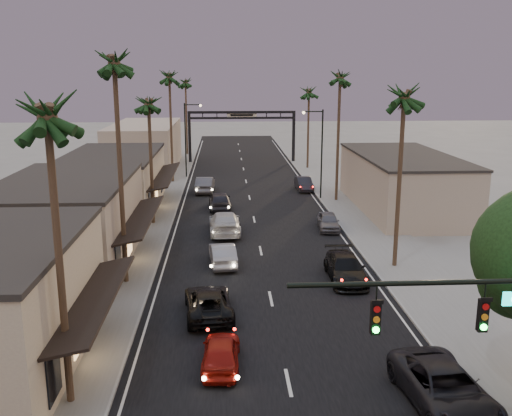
{
  "coord_description": "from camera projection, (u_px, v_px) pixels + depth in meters",
  "views": [
    {
      "loc": [
        -2.53,
        -11.15,
        12.48
      ],
      "look_at": [
        -0.18,
        30.84,
        2.5
      ],
      "focal_mm": 40.0,
      "sensor_mm": 36.0,
      "label": 1
    }
  ],
  "objects": [
    {
      "name": "sidewalk_right",
      "position": [
        330.0,
        185.0,
        64.87
      ],
      "size": [
        5.0,
        92.0,
        0.12
      ],
      "primitive_type": "cube",
      "color": "slate",
      "rests_on": "ground"
    },
    {
      "name": "oncoming_dgrey",
      "position": [
        220.0,
        200.0,
        53.4
      ],
      "size": [
        2.2,
        5.01,
        1.68
      ],
      "primitive_type": "imported",
      "rotation": [
        0.0,
        0.0,
        3.19
      ],
      "color": "black",
      "rests_on": "ground"
    },
    {
      "name": "palm_far",
      "position": [
        185.0,
        80.0,
        86.53
      ],
      "size": [
        3.2,
        3.2,
        13.2
      ],
      "color": "#38281C",
      "rests_on": "ground"
    },
    {
      "name": "building_right",
      "position": [
        403.0,
        183.0,
        52.89
      ],
      "size": [
        8.0,
        18.0,
        5.0
      ],
      "primitive_type": "cube",
      "color": "gray",
      "rests_on": "ground"
    },
    {
      "name": "storefront_mid",
      "position": [
        67.0,
        224.0,
        37.77
      ],
      "size": [
        8.0,
        14.0,
        5.5
      ],
      "primitive_type": "cube",
      "color": "gray",
      "rests_on": "ground"
    },
    {
      "name": "palm_ra",
      "position": [
        405.0,
        90.0,
        34.99
      ],
      "size": [
        3.2,
        3.2,
        13.2
      ],
      "color": "#38281C",
      "rests_on": "ground"
    },
    {
      "name": "streetlight_right",
      "position": [
        319.0,
        147.0,
        56.71
      ],
      "size": [
        2.13,
        0.3,
        9.0
      ],
      "color": "black",
      "rests_on": "ground"
    },
    {
      "name": "storefront_far",
      "position": [
        113.0,
        182.0,
        53.37
      ],
      "size": [
        8.0,
        16.0,
        5.0
      ],
      "primitive_type": "cube",
      "color": "tan",
      "rests_on": "ground"
    },
    {
      "name": "traffic_signal",
      "position": [
        504.0,
        329.0,
        16.87
      ],
      "size": [
        8.51,
        0.22,
        7.8
      ],
      "color": "black",
      "rests_on": "ground"
    },
    {
      "name": "curbside_black",
      "position": [
        346.0,
        268.0,
        35.08
      ],
      "size": [
        2.29,
        5.39,
        1.55
      ],
      "primitive_type": "imported",
      "rotation": [
        0.0,
        0.0,
        -0.02
      ],
      "color": "black",
      "rests_on": "ground"
    },
    {
      "name": "sidewalk_left",
      "position": [
        163.0,
        187.0,
        63.84
      ],
      "size": [
        5.0,
        92.0,
        0.12
      ],
      "primitive_type": "cube",
      "color": "slate",
      "rests_on": "ground"
    },
    {
      "name": "streetlight_left",
      "position": [
        188.0,
        134.0,
        68.59
      ],
      "size": [
        2.13,
        0.3,
        9.0
      ],
      "color": "black",
      "rests_on": "ground"
    },
    {
      "name": "palm_ld",
      "position": [
        169.0,
        74.0,
        63.95
      ],
      "size": [
        3.2,
        3.2,
        14.2
      ],
      "color": "#38281C",
      "rests_on": "ground"
    },
    {
      "name": "oncoming_pickup",
      "position": [
        209.0,
        302.0,
        30.01
      ],
      "size": [
        2.86,
        5.36,
        1.43
      ],
      "primitive_type": "imported",
      "rotation": [
        0.0,
        0.0,
        3.24
      ],
      "color": "black",
      "rests_on": "ground"
    },
    {
      "name": "curbside_near",
      "position": [
        445.0,
        388.0,
        21.63
      ],
      "size": [
        3.23,
        6.08,
        1.63
      ],
      "primitive_type": "imported",
      "rotation": [
        0.0,
        0.0,
        0.09
      ],
      "color": "black",
      "rests_on": "ground"
    },
    {
      "name": "oncoming_grey_far",
      "position": [
        205.0,
        185.0,
        61.05
      ],
      "size": [
        2.01,
        5.15,
        1.67
      ],
      "primitive_type": "imported",
      "rotation": [
        0.0,
        0.0,
        3.09
      ],
      "color": "#49494E",
      "rests_on": "ground"
    },
    {
      "name": "palm_la",
      "position": [
        46.0,
        104.0,
        19.48
      ],
      "size": [
        3.2,
        3.2,
        13.2
      ],
      "color": "#38281C",
      "rests_on": "ground"
    },
    {
      "name": "ground",
      "position": [
        252.0,
        211.0,
        52.71
      ],
      "size": [
        200.0,
        200.0,
        0.0
      ],
      "primitive_type": "plane",
      "color": "slate",
      "rests_on": "ground"
    },
    {
      "name": "oncoming_white",
      "position": [
        225.0,
        223.0,
        45.42
      ],
      "size": [
        2.6,
        6.02,
        1.73
      ],
      "primitive_type": "imported",
      "rotation": [
        0.0,
        0.0,
        3.17
      ],
      "color": "#B1B1B1",
      "rests_on": "ground"
    },
    {
      "name": "palm_lb",
      "position": [
        114.0,
        56.0,
        31.66
      ],
      "size": [
        3.2,
        3.2,
        15.2
      ],
      "color": "#38281C",
      "rests_on": "ground"
    },
    {
      "name": "storefront_dist",
      "position": [
        145.0,
        146.0,
        75.6
      ],
      "size": [
        8.0,
        20.0,
        6.0
      ],
      "primitive_type": "cube",
      "color": "gray",
      "rests_on": "ground"
    },
    {
      "name": "oncoming_red",
      "position": [
        221.0,
        352.0,
        24.71
      ],
      "size": [
        1.79,
        4.09,
        1.37
      ],
      "primitive_type": "imported",
      "rotation": [
        0.0,
        0.0,
        3.1
      ],
      "color": "maroon",
      "rests_on": "ground"
    },
    {
      "name": "palm_lc",
      "position": [
        148.0,
        99.0,
        45.94
      ],
      "size": [
        3.2,
        3.2,
        12.2
      ],
      "color": "#38281C",
      "rests_on": "ground"
    },
    {
      "name": "arch",
      "position": [
        242.0,
        123.0,
        80.57
      ],
      "size": [
        15.2,
        0.4,
        7.27
      ],
      "color": "black",
      "rests_on": "ground"
    },
    {
      "name": "curbside_grey",
      "position": [
        328.0,
        221.0,
        46.46
      ],
      "size": [
        1.93,
        4.2,
        1.39
      ],
      "primitive_type": "imported",
      "rotation": [
        0.0,
        0.0,
        -0.07
      ],
      "color": "#545459",
      "rests_on": "ground"
    },
    {
      "name": "palm_rb",
      "position": [
        340.0,
        74.0,
        54.2
      ],
      "size": [
        3.2,
        3.2,
        14.2
      ],
      "color": "#38281C",
      "rests_on": "ground"
    },
    {
      "name": "road",
      "position": [
        250.0,
        200.0,
        57.57
      ],
      "size": [
        14.0,
        120.0,
        0.02
      ],
      "primitive_type": "cube",
      "color": "black",
      "rests_on": "ground"
    },
    {
      "name": "oncoming_silver",
      "position": [
        223.0,
        254.0,
        37.92
      ],
      "size": [
        1.99,
        4.62,
        1.48
      ],
      "primitive_type": "imported",
      "rotation": [
        0.0,
        0.0,
        3.24
      ],
      "color": "gray",
      "rests_on": "ground"
    },
    {
      "name": "curbside_far",
      "position": [
        304.0,
        184.0,
        62.0
      ],
      "size": [
        1.68,
        4.45,
        1.45
      ],
      "primitive_type": "imported",
      "rotation": [
        0.0,
        0.0,
        0.03
      ],
      "color": "black",
      "rests_on": "ground"
    },
    {
      "name": "palm_rc",
      "position": [
        309.0,
        89.0,
        74.07
      ],
      "size": [
        3.2,
        3.2,
        12.2
      ],
      "color": "#38281C",
      "rests_on": "ground"
    }
  ]
}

